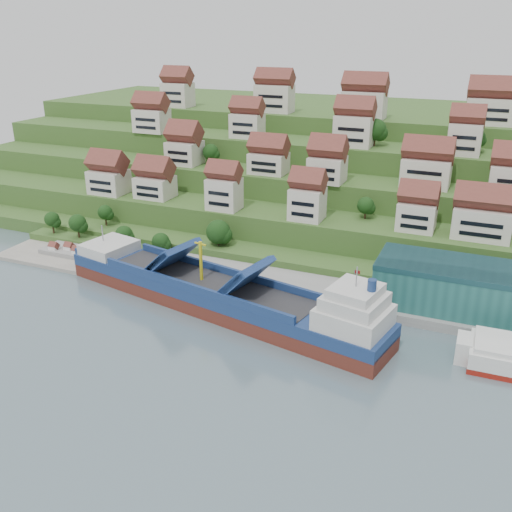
% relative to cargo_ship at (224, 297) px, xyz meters
% --- Properties ---
extents(ground, '(300.00, 300.00, 0.00)m').
position_rel_cargo_ship_xyz_m(ground, '(8.46, 0.71, -3.43)').
color(ground, slate).
rests_on(ground, ground).
extents(quay, '(180.00, 14.00, 2.20)m').
position_rel_cargo_ship_xyz_m(quay, '(28.46, 15.71, -2.33)').
color(quay, gray).
rests_on(quay, ground).
extents(pebble_beach, '(45.00, 20.00, 1.00)m').
position_rel_cargo_ship_xyz_m(pebble_beach, '(-49.54, 12.71, -2.93)').
color(pebble_beach, gray).
rests_on(pebble_beach, ground).
extents(hillside, '(260.00, 128.00, 31.00)m').
position_rel_cargo_ship_xyz_m(hillside, '(8.46, 104.26, 7.23)').
color(hillside, '#2D4C1E').
rests_on(hillside, ground).
extents(hillside_village, '(153.53, 61.63, 29.35)m').
position_rel_cargo_ship_xyz_m(hillside_village, '(12.24, 62.74, 21.45)').
color(hillside_village, beige).
rests_on(hillside_village, ground).
extents(hillside_trees, '(145.09, 62.00, 30.23)m').
position_rel_cargo_ship_xyz_m(hillside_trees, '(-0.98, 47.20, 13.81)').
color(hillside_trees, '#1A4115').
rests_on(hillside_trees, ground).
extents(flagpole, '(1.28, 0.16, 8.00)m').
position_rel_cargo_ship_xyz_m(flagpole, '(26.57, 10.71, 3.46)').
color(flagpole, gray).
rests_on(flagpole, quay).
extents(beach_huts, '(14.40, 3.70, 2.20)m').
position_rel_cargo_ship_xyz_m(beach_huts, '(-51.54, 11.46, -1.33)').
color(beach_huts, white).
rests_on(beach_huts, pebble_beach).
extents(cargo_ship, '(82.66, 29.04, 18.19)m').
position_rel_cargo_ship_xyz_m(cargo_ship, '(0.00, 0.00, 0.00)').
color(cargo_ship, '#56231A').
rests_on(cargo_ship, ground).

